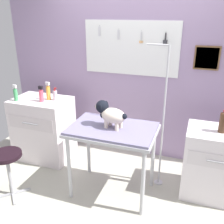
# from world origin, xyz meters

# --- Properties ---
(ground) EXTENTS (4.40, 4.00, 0.04)m
(ground) POSITION_xyz_m (0.00, 0.00, -0.02)
(ground) COLOR #ADAC9B
(rear_wall_panel) EXTENTS (4.00, 0.11, 2.30)m
(rear_wall_panel) POSITION_xyz_m (0.00, 1.28, 1.16)
(rear_wall_panel) COLOR #9C84AA
(rear_wall_panel) RESTS_ON ground
(grooming_table) EXTENTS (0.99, 0.66, 0.87)m
(grooming_table) POSITION_xyz_m (0.04, 0.22, 0.78)
(grooming_table) COLOR #B7B7BC
(grooming_table) RESTS_ON ground
(grooming_arm) EXTENTS (0.30, 0.11, 1.76)m
(grooming_arm) POSITION_xyz_m (0.54, 0.57, 0.83)
(grooming_arm) COLOR #B7B7BC
(grooming_arm) RESTS_ON ground
(dog) EXTENTS (0.41, 0.24, 0.30)m
(dog) POSITION_xyz_m (0.00, 0.22, 1.03)
(dog) COLOR beige
(dog) RESTS_ON grooming_table
(counter_left) EXTENTS (0.80, 0.58, 0.93)m
(counter_left) POSITION_xyz_m (-1.20, 0.66, 0.46)
(counter_left) COLOR silver
(counter_left) RESTS_ON ground
(cabinet_right) EXTENTS (0.68, 0.54, 0.84)m
(cabinet_right) POSITION_xyz_m (1.17, 0.58, 0.42)
(cabinet_right) COLOR silver
(cabinet_right) RESTS_ON ground
(stool) EXTENTS (0.35, 0.35, 0.58)m
(stool) POSITION_xyz_m (-1.09, -0.26, 0.47)
(stool) COLOR #9E9EA3
(stool) RESTS_ON ground
(conditioner_bottle) EXTENTS (0.06, 0.06, 0.25)m
(conditioner_bottle) POSITION_xyz_m (-1.08, 0.68, 1.04)
(conditioner_bottle) COLOR gold
(conditioner_bottle) RESTS_ON counter_left
(spray_bottle_tall) EXTENTS (0.06, 0.06, 0.22)m
(spray_bottle_tall) POSITION_xyz_m (-1.12, 0.58, 1.02)
(spray_bottle_tall) COLOR #DF5269
(spray_bottle_tall) RESTS_ON counter_left
(pump_bottle_white) EXTENTS (0.05, 0.05, 0.23)m
(pump_bottle_white) POSITION_xyz_m (-1.48, 0.49, 1.02)
(pump_bottle_white) COLOR #43A05F
(pump_bottle_white) RESTS_ON counter_left
(detangler_spray) EXTENTS (0.06, 0.06, 0.18)m
(detangler_spray) POSITION_xyz_m (-0.98, 0.69, 1.00)
(detangler_spray) COLOR #BCAFBF
(detangler_spray) RESTS_ON counter_left
(soda_bottle) EXTENTS (0.08, 0.08, 0.26)m
(soda_bottle) POSITION_xyz_m (1.19, 0.56, 0.96)
(soda_bottle) COLOR #442B1A
(soda_bottle) RESTS_ON cabinet_right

